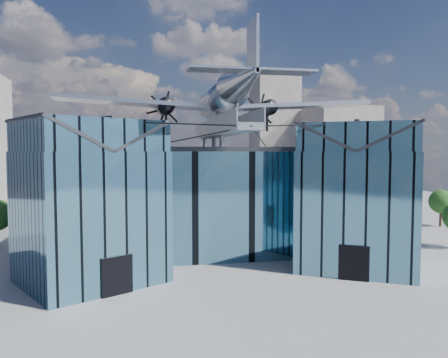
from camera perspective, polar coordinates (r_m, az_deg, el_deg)
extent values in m
plane|color=gray|center=(35.72, 0.62, -11.81)|extent=(120.00, 120.00, 0.00)
cube|color=teal|center=(43.54, -1.75, -2.64)|extent=(28.00, 14.00, 9.50)
cube|color=#25272D|center=(43.28, -1.76, 3.89)|extent=(28.00, 14.00, 0.40)
cube|color=teal|center=(33.26, -17.09, -4.76)|extent=(11.79, 11.43, 9.50)
cube|color=teal|center=(32.94, -17.28, 5.36)|extent=(11.56, 11.20, 2.20)
cube|color=#25272D|center=(32.10, -20.97, 5.33)|extent=(7.98, 9.23, 2.40)
cube|color=#25272D|center=(33.90, -13.78, 5.37)|extent=(7.98, 9.23, 2.40)
cube|color=#25272D|center=(32.99, -17.32, 7.36)|extent=(4.30, 7.10, 0.18)
cube|color=black|center=(30.39, -13.80, -12.15)|extent=(2.03, 1.32, 2.60)
cube|color=black|center=(35.30, -10.38, -4.18)|extent=(0.34, 0.34, 9.50)
cube|color=teal|center=(37.37, 16.96, -3.84)|extent=(11.79, 11.43, 9.50)
cube|color=teal|center=(37.08, 17.13, 5.16)|extent=(11.56, 11.20, 2.20)
cube|color=#25272D|center=(37.23, 13.66, 5.21)|extent=(7.98, 9.23, 2.40)
cube|color=#25272D|center=(37.07, 20.62, 5.08)|extent=(7.98, 9.23, 2.40)
cube|color=#25272D|center=(37.13, 17.17, 6.93)|extent=(4.30, 7.10, 0.18)
cube|color=black|center=(34.03, 16.60, -10.49)|extent=(2.03, 1.32, 2.60)
cube|color=black|center=(37.79, 10.12, -3.66)|extent=(0.34, 0.34, 9.50)
cube|color=gray|center=(37.89, -0.43, 6.04)|extent=(1.80, 21.00, 0.50)
cube|color=gray|center=(37.77, -1.79, 7.03)|extent=(0.08, 21.00, 1.10)
cube|color=gray|center=(38.10, 0.91, 7.00)|extent=(0.08, 21.00, 1.10)
cylinder|color=gray|center=(47.24, -2.54, 4.75)|extent=(0.44, 0.44, 1.35)
cylinder|color=gray|center=(41.31, -1.32, 4.90)|extent=(0.44, 0.44, 1.35)
cylinder|color=gray|center=(37.38, -0.29, 5.04)|extent=(0.44, 0.44, 1.35)
cylinder|color=gray|center=(38.43, -0.57, 7.42)|extent=(0.70, 0.70, 1.40)
cylinder|color=black|center=(29.83, -7.80, 7.22)|extent=(10.55, 6.08, 0.69)
cylinder|color=black|center=(32.17, 11.37, 6.93)|extent=(10.55, 6.08, 0.69)
cylinder|color=black|center=(35.45, -4.63, 5.30)|extent=(6.09, 17.04, 1.19)
cylinder|color=black|center=(36.60, 4.78, 5.25)|extent=(6.09, 17.04, 1.19)
cylinder|color=#AEB2BB|center=(38.61, -0.57, 10.31)|extent=(2.50, 11.00, 2.50)
sphere|color=#AEB2BB|center=(44.00, -1.88, 9.49)|extent=(2.50, 2.50, 2.50)
cube|color=black|center=(43.09, -1.67, 10.54)|extent=(1.60, 1.40, 0.50)
cone|color=#AEB2BB|center=(29.92, 2.61, 12.83)|extent=(2.50, 7.00, 2.50)
cube|color=#AEB2BB|center=(28.04, 3.77, 16.79)|extent=(0.18, 2.40, 3.40)
cube|color=#AEB2BB|center=(27.85, 3.70, 13.93)|extent=(8.00, 1.80, 0.14)
cube|color=#AEB2BB|center=(38.95, -11.18, 9.74)|extent=(14.00, 3.20, 1.08)
cylinder|color=black|center=(39.58, -7.65, 9.32)|extent=(1.44, 3.20, 1.44)
cone|color=black|center=(41.37, -7.80, 9.07)|extent=(0.70, 0.70, 0.70)
cube|color=black|center=(41.52, -7.81, 9.05)|extent=(1.05, 0.06, 3.33)
cube|color=black|center=(41.52, -7.81, 9.05)|extent=(2.53, 0.06, 2.53)
cube|color=black|center=(41.52, -7.81, 9.05)|extent=(3.33, 0.06, 1.05)
cylinder|color=black|center=(38.88, -7.58, 7.61)|extent=(0.24, 0.24, 1.75)
cube|color=#AEB2BB|center=(41.35, 8.89, 9.41)|extent=(14.00, 3.20, 1.08)
cylinder|color=black|center=(41.16, 5.41, 9.11)|extent=(1.44, 3.20, 1.44)
cone|color=black|center=(42.88, 4.73, 8.90)|extent=(0.70, 0.70, 0.70)
cube|color=black|center=(43.02, 4.67, 8.88)|extent=(1.05, 0.06, 3.33)
cube|color=black|center=(43.02, 4.67, 8.88)|extent=(2.53, 0.06, 2.53)
cube|color=black|center=(43.02, 4.67, 8.88)|extent=(3.33, 0.06, 1.05)
cylinder|color=black|center=(40.49, 5.64, 7.46)|extent=(0.24, 0.24, 1.75)
cube|color=gray|center=(90.51, 14.54, 3.21)|extent=(12.00, 14.00, 18.00)
cube|color=gray|center=(89.72, -19.34, 1.84)|extent=(14.00, 10.00, 14.00)
cube|color=gray|center=(96.23, 6.58, 5.71)|extent=(9.00, 9.00, 26.00)
cylinder|color=#382316|center=(61.77, 26.43, -4.52)|extent=(0.36, 0.36, 2.29)
sphere|color=#244D1B|center=(61.52, 26.49, -2.64)|extent=(3.35, 3.35, 2.99)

